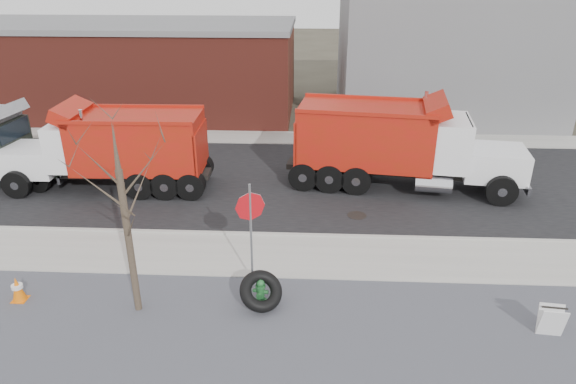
# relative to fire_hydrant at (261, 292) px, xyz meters

# --- Properties ---
(ground) EXTENTS (120.00, 120.00, 0.00)m
(ground) POSITION_rel_fire_hydrant_xyz_m (-0.02, 2.16, -0.35)
(ground) COLOR #383328
(ground) RESTS_ON ground
(gravel_verge) EXTENTS (60.00, 5.00, 0.03)m
(gravel_verge) POSITION_rel_fire_hydrant_xyz_m (-0.02, -1.34, -0.33)
(gravel_verge) COLOR slate
(gravel_verge) RESTS_ON ground
(sidewalk) EXTENTS (60.00, 2.50, 0.06)m
(sidewalk) POSITION_rel_fire_hydrant_xyz_m (-0.02, 2.41, -0.32)
(sidewalk) COLOR #9E9B93
(sidewalk) RESTS_ON ground
(curb) EXTENTS (60.00, 0.15, 0.11)m
(curb) POSITION_rel_fire_hydrant_xyz_m (-0.02, 3.71, -0.29)
(curb) COLOR #9E9B93
(curb) RESTS_ON ground
(road) EXTENTS (60.00, 9.40, 0.02)m
(road) POSITION_rel_fire_hydrant_xyz_m (-0.02, 8.46, -0.34)
(road) COLOR black
(road) RESTS_ON ground
(far_sidewalk) EXTENTS (60.00, 2.00, 0.06)m
(far_sidewalk) POSITION_rel_fire_hydrant_xyz_m (-0.02, 14.16, -0.32)
(far_sidewalk) COLOR #9E9B93
(far_sidewalk) RESTS_ON ground
(building_grey) EXTENTS (12.00, 10.00, 8.00)m
(building_grey) POSITION_rel_fire_hydrant_xyz_m (8.98, 20.16, 3.65)
(building_grey) COLOR slate
(building_grey) RESTS_ON ground
(building_brick) EXTENTS (20.20, 8.20, 5.30)m
(building_brick) POSITION_rel_fire_hydrant_xyz_m (-10.02, 19.16, 2.31)
(building_brick) COLOR maroon
(building_brick) RESTS_ON ground
(bare_tree) EXTENTS (3.20, 3.20, 5.20)m
(bare_tree) POSITION_rel_fire_hydrant_xyz_m (-3.22, -0.44, 2.95)
(bare_tree) COLOR #382D23
(bare_tree) RESTS_ON ground
(fire_hydrant) EXTENTS (0.43, 0.42, 0.76)m
(fire_hydrant) POSITION_rel_fire_hydrant_xyz_m (0.00, 0.00, 0.00)
(fire_hydrant) COLOR #2B7338
(fire_hydrant) RESTS_ON ground
(truck_tire) EXTENTS (1.53, 1.50, 0.99)m
(truck_tire) POSITION_rel_fire_hydrant_xyz_m (0.03, -0.17, 0.16)
(truck_tire) COLOR black
(truck_tire) RESTS_ON ground
(stop_sign) EXTENTS (0.78, 0.34, 3.07)m
(stop_sign) POSITION_rel_fire_hydrant_xyz_m (-0.34, 1.01, 1.73)
(stop_sign) COLOR gray
(stop_sign) RESTS_ON ground
(sandwich_board) EXTENTS (0.63, 0.44, 0.83)m
(sandwich_board) POSITION_rel_fire_hydrant_xyz_m (7.22, -0.97, 0.10)
(sandwich_board) COLOR white
(sandwich_board) RESTS_ON ground
(traffic_cone_far) EXTENTS (0.39, 0.39, 0.74)m
(traffic_cone_far) POSITION_rel_fire_hydrant_xyz_m (-6.57, -0.21, 0.03)
(traffic_cone_far) COLOR orange
(traffic_cone_far) RESTS_ON ground
(dump_truck_red_a) EXTENTS (9.43, 3.69, 3.74)m
(dump_truck_red_a) POSITION_rel_fire_hydrant_xyz_m (4.64, 8.19, 1.56)
(dump_truck_red_a) COLOR black
(dump_truck_red_a) RESTS_ON ground
(dump_truck_red_b) EXTENTS (8.29, 2.54, 3.50)m
(dump_truck_red_b) POSITION_rel_fire_hydrant_xyz_m (-6.57, 7.42, 1.44)
(dump_truck_red_b) COLOR black
(dump_truck_red_b) RESTS_ON ground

